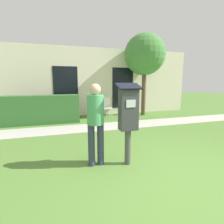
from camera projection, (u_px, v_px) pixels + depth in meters
ground_plane at (174, 180)px, 2.90m from camera, size 40.00×40.00×0.00m
sidewalk at (110, 126)px, 6.38m from camera, size 12.00×1.10×0.02m
building_facade at (95, 82)px, 8.52m from camera, size 10.00×0.26×3.20m
parking_meter at (128, 114)px, 3.30m from camera, size 0.44×0.31×1.59m
person_standing at (96, 118)px, 3.28m from camera, size 0.32×0.32×1.58m
outdoor_chair_left at (74, 107)px, 7.49m from camera, size 0.44×0.44×0.90m
outdoor_chair_middle at (106, 106)px, 7.97m from camera, size 0.44×0.44×0.90m
hedge_row at (41, 110)px, 6.72m from camera, size 2.91×0.60×1.10m
tree at (145, 55)px, 8.13m from camera, size 1.90×1.90×3.82m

